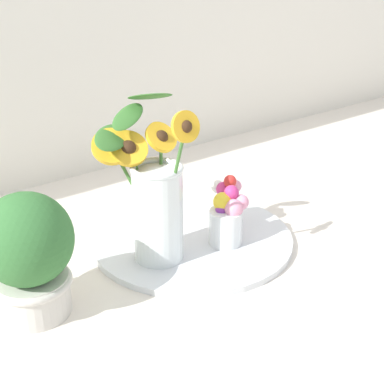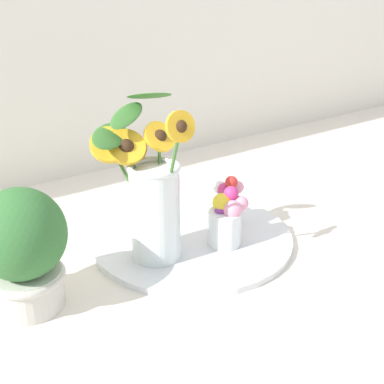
{
  "view_description": "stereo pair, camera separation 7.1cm",
  "coord_description": "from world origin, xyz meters",
  "px_view_note": "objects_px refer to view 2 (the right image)",
  "views": [
    {
      "loc": [
        -0.64,
        -0.83,
        0.63
      ],
      "look_at": [
        0.04,
        0.05,
        0.13
      ],
      "focal_mm": 50.0,
      "sensor_mm": 36.0,
      "label": 1
    },
    {
      "loc": [
        -0.58,
        -0.87,
        0.63
      ],
      "look_at": [
        0.04,
        0.05,
        0.13
      ],
      "focal_mm": 50.0,
      "sensor_mm": 36.0,
      "label": 2
    }
  ],
  "objects_px": {
    "potted_plant": "(22,248)",
    "vase_bulb_right": "(227,201)",
    "vase_small_center": "(226,219)",
    "mason_jar_sunflowers": "(150,197)",
    "serving_tray": "(192,238)"
  },
  "relations": [
    {
      "from": "potted_plant",
      "to": "vase_bulb_right",
      "type": "bearing_deg",
      "value": 4.29
    },
    {
      "from": "mason_jar_sunflowers",
      "to": "vase_bulb_right",
      "type": "xyz_separation_m",
      "value": [
        0.23,
        0.03,
        -0.08
      ]
    },
    {
      "from": "vase_small_center",
      "to": "potted_plant",
      "type": "height_order",
      "value": "potted_plant"
    },
    {
      "from": "serving_tray",
      "to": "vase_bulb_right",
      "type": "distance_m",
      "value": 0.12
    },
    {
      "from": "vase_bulb_right",
      "to": "vase_small_center",
      "type": "bearing_deg",
      "value": -127.88
    },
    {
      "from": "mason_jar_sunflowers",
      "to": "potted_plant",
      "type": "distance_m",
      "value": 0.28
    },
    {
      "from": "vase_bulb_right",
      "to": "potted_plant",
      "type": "xyz_separation_m",
      "value": [
        -0.51,
        -0.04,
        0.05
      ]
    },
    {
      "from": "vase_bulb_right",
      "to": "potted_plant",
      "type": "distance_m",
      "value": 0.51
    },
    {
      "from": "serving_tray",
      "to": "vase_small_center",
      "type": "bearing_deg",
      "value": -60.11
    },
    {
      "from": "potted_plant",
      "to": "mason_jar_sunflowers",
      "type": "bearing_deg",
      "value": 2.54
    },
    {
      "from": "vase_small_center",
      "to": "potted_plant",
      "type": "bearing_deg",
      "value": 174.84
    },
    {
      "from": "serving_tray",
      "to": "vase_small_center",
      "type": "distance_m",
      "value": 0.11
    },
    {
      "from": "vase_small_center",
      "to": "serving_tray",
      "type": "bearing_deg",
      "value": 119.89
    },
    {
      "from": "vase_small_center",
      "to": "mason_jar_sunflowers",
      "type": "bearing_deg",
      "value": 162.26
    },
    {
      "from": "vase_small_center",
      "to": "vase_bulb_right",
      "type": "relative_size",
      "value": 1.01
    }
  ]
}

